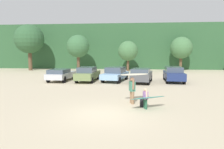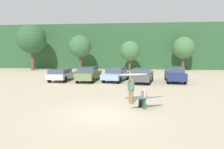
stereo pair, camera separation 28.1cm
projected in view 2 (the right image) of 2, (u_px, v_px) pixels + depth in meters
The scene contains 16 objects.
ground_plane at pixel (101, 114), 10.39m from camera, with size 120.00×120.00×0.00m, color #C1B293.
hillside_ridge at pixel (128, 47), 43.25m from camera, with size 108.00×12.00×8.26m, color #2D5633.
tree_center_right at pixel (32, 39), 35.21m from camera, with size 4.90×4.90×7.78m.
tree_right at pixel (80, 46), 34.38m from camera, with size 3.74×3.74×5.95m.
tree_center_left at pixel (130, 51), 33.72m from camera, with size 3.23×3.23×4.91m.
tree_left at pixel (183, 48), 33.99m from camera, with size 3.61×3.61×5.62m.
parked_car_silver at pixel (62, 74), 22.39m from camera, with size 2.07×4.51×1.31m.
parked_car_olive_green at pixel (89, 74), 22.23m from camera, with size 1.98×4.84×1.54m.
parked_car_sky_blue at pixel (116, 74), 22.22m from camera, with size 2.86×4.84×1.51m.
parked_car_dark_gray at pixel (142, 75), 20.86m from camera, with size 2.47×4.29×1.50m.
parked_car_navy at pixel (175, 74), 21.66m from camera, with size 2.10×4.57×1.56m.
person_adult at pixel (131, 89), 12.43m from camera, with size 0.40×0.62×1.60m.
person_child at pixel (144, 97), 11.28m from camera, with size 0.29×0.48×1.15m.
surfboard_cream at pixel (133, 74), 12.40m from camera, with size 1.93×1.32×0.10m.
surfboard_teal at pixel (147, 98), 11.22m from camera, with size 2.17×1.51×0.24m.
backpack_dropped at pixel (141, 103), 11.77m from camera, with size 0.24×0.34×0.45m.
Camera 2 is at (1.69, -9.99, 3.10)m, focal length 33.23 mm.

